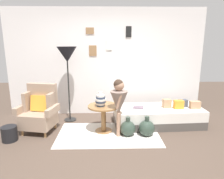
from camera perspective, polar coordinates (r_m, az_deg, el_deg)
name	(u,v)px	position (r m, az deg, el deg)	size (l,w,h in m)	color
ground_plane	(104,152)	(3.54, -2.14, -17.17)	(12.00, 12.00, 0.00)	#4C3D33
gallery_wall	(105,63)	(5.03, -2.01, 7.64)	(4.80, 0.12, 2.60)	silver
rug	(109,134)	(4.11, -0.99, -12.56)	(1.99, 1.12, 0.01)	silver
armchair	(40,110)	(4.39, -19.81, -5.56)	(0.83, 0.69, 0.97)	tan
daybed	(158,116)	(4.60, 12.83, -7.37)	(1.94, 0.91, 0.40)	#4C4742
pillow_head	(195,105)	(4.69, 22.47, -4.05)	(0.21, 0.12, 0.16)	tan
pillow_mid	(183,103)	(4.73, 19.48, -3.66)	(0.17, 0.12, 0.16)	#474C56
pillow_back	(179,104)	(4.56, 18.38, -4.05)	(0.20, 0.12, 0.18)	orange
pillow_extra	(167,103)	(4.55, 15.27, -3.81)	(0.17, 0.12, 0.19)	tan
side_table	(103,113)	(4.09, -2.44, -6.58)	(0.63, 0.63, 0.56)	olive
vase_striped	(101,100)	(3.97, -3.25, -3.03)	(0.21, 0.21, 0.30)	#2D384C
floor_lamp	(67,57)	(4.58, -12.62, 9.04)	(0.43, 0.43, 1.70)	black
person_child	(119,100)	(3.82, 1.96, -3.12)	(0.34, 0.34, 1.12)	#A37A60
book_on_daybed	(138,107)	(4.42, 7.49, -5.05)	(0.22, 0.16, 0.03)	slate
demijohn_near	(128,128)	(4.01, 4.51, -10.90)	(0.30, 0.30, 0.39)	#2D3D33
demijohn_far	(147,128)	(4.06, 9.80, -10.68)	(0.31, 0.31, 0.40)	#2D3D33
magazine_basket	(9,134)	(4.27, -27.08, -11.08)	(0.28, 0.28, 0.28)	black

